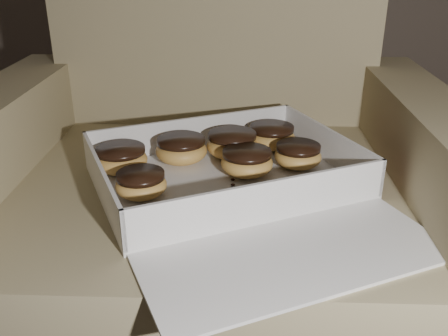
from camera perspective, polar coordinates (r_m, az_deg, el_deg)
armchair at (r=0.99m, az=-1.53°, el=-5.68°), size 0.88×0.74×0.91m
bakery_box at (r=0.81m, az=1.43°, el=-2.04°), size 0.58×0.61×0.07m
donut_a at (r=0.93m, az=0.93°, el=2.77°), size 0.10×0.10×0.05m
donut_b at (r=0.80m, az=-9.47°, el=-1.77°), size 0.08×0.08×0.04m
donut_c at (r=0.97m, az=5.46°, el=3.64°), size 0.09×0.09×0.05m
donut_d at (r=0.90m, az=8.45°, el=1.49°), size 0.08×0.08×0.04m
donut_e at (r=0.86m, az=2.63°, el=0.73°), size 0.09×0.09×0.05m
donut_f at (r=0.91m, az=-4.90°, el=2.15°), size 0.09×0.09×0.05m
donut_g at (r=0.89m, az=-11.68°, el=1.05°), size 0.09×0.09×0.05m
crumb_a at (r=0.73m, az=1.88°, el=-5.78°), size 0.01×0.01×0.00m
crumb_b at (r=0.83m, az=1.02°, el=-1.92°), size 0.01×0.01×0.00m
crumb_c at (r=0.84m, az=1.00°, el=-1.32°), size 0.01×0.01×0.00m
crumb_d at (r=0.76m, az=-8.18°, el=-4.51°), size 0.01×0.01×0.00m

